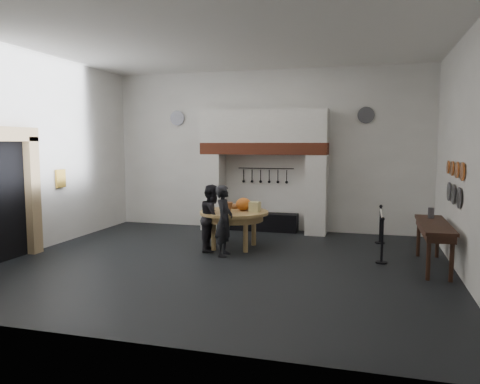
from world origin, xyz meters
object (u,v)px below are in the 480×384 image
(side_table, at_px, (434,224))
(visitor_far, at_px, (213,218))
(visitor_near, at_px, (224,221))
(barrier_post_far, at_px, (380,225))
(barrier_post_near, at_px, (382,242))
(iron_range, at_px, (264,222))
(work_table, at_px, (234,212))

(side_table, bearing_deg, visitor_far, 177.05)
(visitor_near, xyz_separation_m, barrier_post_far, (3.32, 2.25, -0.33))
(side_table, xyz_separation_m, barrier_post_near, (-0.97, 0.09, -0.42))
(visitor_far, distance_m, barrier_post_near, 3.73)
(iron_range, xyz_separation_m, side_table, (4.10, -2.96, 0.62))
(work_table, bearing_deg, visitor_near, -89.26)
(visitor_far, bearing_deg, iron_range, -19.33)
(visitor_far, relative_size, barrier_post_near, 1.70)
(visitor_near, height_order, barrier_post_near, visitor_near)
(iron_range, xyz_separation_m, visitor_far, (-0.59, -2.72, 0.51))
(visitor_near, relative_size, barrier_post_far, 1.73)
(work_table, distance_m, barrier_post_near, 3.40)
(visitor_far, relative_size, side_table, 0.69)
(barrier_post_far, bearing_deg, side_table, -65.12)
(visitor_near, xyz_separation_m, barrier_post_near, (3.32, 0.25, -0.33))
(iron_range, xyz_separation_m, work_table, (-0.20, -2.30, 0.59))
(work_table, height_order, visitor_near, visitor_near)
(barrier_post_far, bearing_deg, iron_range, 164.59)
(iron_range, bearing_deg, visitor_far, -102.26)
(work_table, bearing_deg, barrier_post_near, -9.55)
(visitor_near, height_order, visitor_far, visitor_near)
(side_table, xyz_separation_m, barrier_post_far, (-0.97, 2.09, -0.42))
(work_table, height_order, side_table, side_table)
(iron_range, xyz_separation_m, visitor_near, (-0.19, -3.12, 0.53))
(work_table, distance_m, side_table, 4.35)
(work_table, relative_size, visitor_near, 1.04)
(side_table, height_order, barrier_post_near, same)
(work_table, bearing_deg, iron_range, 85.02)
(side_table, relative_size, barrier_post_far, 2.44)
(work_table, bearing_deg, barrier_post_far, 23.39)
(work_table, relative_size, visitor_far, 1.05)
(iron_range, height_order, visitor_far, visitor_far)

